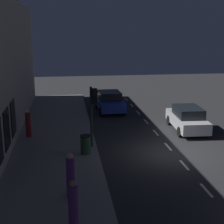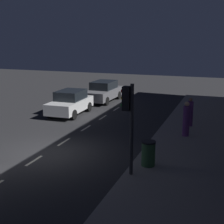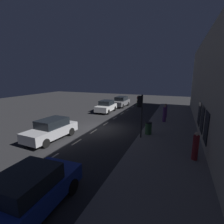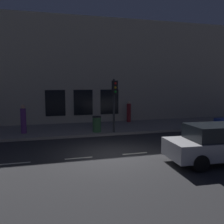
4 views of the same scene
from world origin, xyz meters
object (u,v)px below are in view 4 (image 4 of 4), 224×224
Objects in this scene: pedestrian_1 at (23,120)px; trash_bin at (97,124)px; traffic_light at (114,95)px; parked_car_3 at (218,144)px; pedestrian_2 at (129,112)px.

pedestrian_1 reaches higher than trash_bin.
traffic_light reaches higher than trash_bin.
parked_car_3 is 2.68× the size of pedestrian_2.
pedestrian_1 is 1.07× the size of pedestrian_2.
traffic_light is at bearing -117.32° from trash_bin.
traffic_light reaches higher than parked_car_3.
pedestrian_1 is 8.02m from pedestrian_2.
traffic_light is 3.37× the size of trash_bin.
trash_bin is (6.79, 3.59, -0.14)m from parked_car_3.
pedestrian_1 is (1.36, 5.41, -1.50)m from traffic_light.
parked_car_3 is (-6.27, -2.58, -1.69)m from traffic_light.
parked_car_3 is at bearing -157.61° from traffic_light.
traffic_light reaches higher than pedestrian_2.
trash_bin is at bearing 32.30° from pedestrian_2.
pedestrian_1 is at bearing 75.86° from traffic_light.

